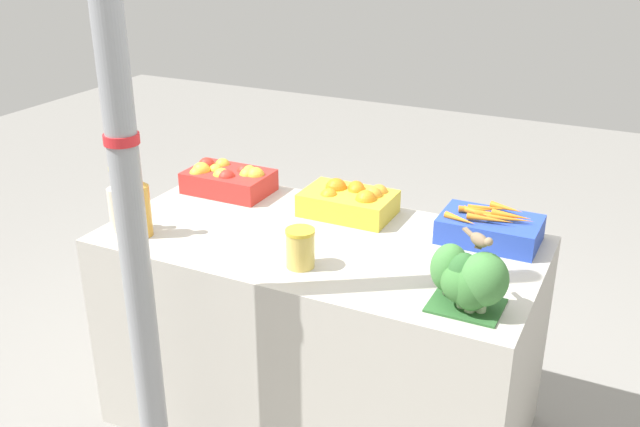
% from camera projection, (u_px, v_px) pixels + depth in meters
% --- Properties ---
extents(ground_plane, '(10.00, 10.00, 0.00)m').
position_uv_depth(ground_plane, '(320.00, 418.00, 2.97)').
color(ground_plane, gray).
extents(market_table, '(1.61, 0.83, 0.83)m').
position_uv_depth(market_table, '(320.00, 333.00, 2.80)').
color(market_table, '#B7B2A8').
rests_on(market_table, ground_plane).
extents(support_pole, '(0.10, 0.10, 2.49)m').
position_uv_depth(support_pole, '(125.00, 173.00, 2.07)').
color(support_pole, gray).
rests_on(support_pole, ground_plane).
extents(apple_crate, '(0.36, 0.23, 0.13)m').
position_uv_depth(apple_crate, '(228.00, 179.00, 3.06)').
color(apple_crate, red).
rests_on(apple_crate, market_table).
extents(orange_crate, '(0.36, 0.23, 0.13)m').
position_uv_depth(orange_crate, '(350.00, 201.00, 2.83)').
color(orange_crate, gold).
rests_on(orange_crate, market_table).
extents(carrot_crate, '(0.36, 0.23, 0.13)m').
position_uv_depth(carrot_crate, '(490.00, 228.00, 2.60)').
color(carrot_crate, '#2847B7').
rests_on(carrot_crate, market_table).
extents(broccoli_pile, '(0.25, 0.19, 0.20)m').
position_uv_depth(broccoli_pile, '(468.00, 280.00, 2.14)').
color(broccoli_pile, '#2D602D').
rests_on(broccoli_pile, market_table).
extents(juice_bottle_cloudy, '(0.07, 0.07, 0.25)m').
position_uv_depth(juice_bottle_cloudy, '(117.00, 204.00, 2.67)').
color(juice_bottle_cloudy, beige).
rests_on(juice_bottle_cloudy, market_table).
extents(juice_bottle_amber, '(0.08, 0.08, 0.29)m').
position_uv_depth(juice_bottle_amber, '(140.00, 205.00, 2.62)').
color(juice_bottle_amber, gold).
rests_on(juice_bottle_amber, market_table).
extents(pickle_jar, '(0.10, 0.10, 0.14)m').
position_uv_depth(pickle_jar, '(300.00, 248.00, 2.41)').
color(pickle_jar, '#DBBC56').
rests_on(pickle_jar, market_table).
extents(sparrow_bird, '(0.11, 0.09, 0.05)m').
position_uv_depth(sparrow_bird, '(480.00, 240.00, 2.10)').
color(sparrow_bird, '#4C3D2D').
rests_on(sparrow_bird, broccoli_pile).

